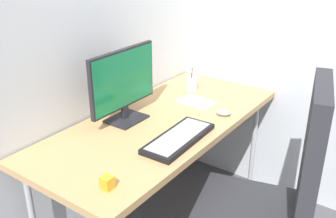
# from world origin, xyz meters

# --- Properties ---
(desk) EXTENTS (1.57, 0.70, 0.74)m
(desk) POSITION_xyz_m (0.00, 0.00, 0.69)
(desk) COLOR tan
(desk) RESTS_ON ground_plane
(office_chair) EXTENTS (0.61, 0.64, 1.14)m
(office_chair) POSITION_xyz_m (-0.06, -0.69, 0.57)
(office_chair) COLOR black
(office_chair) RESTS_ON ground_plane
(monitor) EXTENTS (0.48, 0.17, 0.40)m
(monitor) POSITION_xyz_m (-0.11, 0.17, 0.95)
(monitor) COLOR black
(monitor) RESTS_ON desk
(keyboard) EXTENTS (0.45, 0.19, 0.03)m
(keyboard) POSITION_xyz_m (-0.14, -0.21, 0.75)
(keyboard) COLOR black
(keyboard) RESTS_ON desk
(mouse) EXTENTS (0.09, 0.10, 0.03)m
(mouse) POSITION_xyz_m (0.27, -0.25, 0.75)
(mouse) COLOR #9EA0A5
(mouse) RESTS_ON desk
(pen_holder) EXTENTS (0.08, 0.08, 0.16)m
(pen_holder) POSITION_xyz_m (0.50, 0.12, 0.78)
(pen_holder) COLOR silver
(pen_holder) RESTS_ON desk
(notebook) EXTENTS (0.15, 0.23, 0.02)m
(notebook) POSITION_xyz_m (0.33, -0.03, 0.74)
(notebook) COLOR silver
(notebook) RESTS_ON desk
(desk_clamp_accessory) EXTENTS (0.05, 0.05, 0.05)m
(desk_clamp_accessory) POSITION_xyz_m (-0.64, -0.20, 0.76)
(desk_clamp_accessory) COLOR orange
(desk_clamp_accessory) RESTS_ON desk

